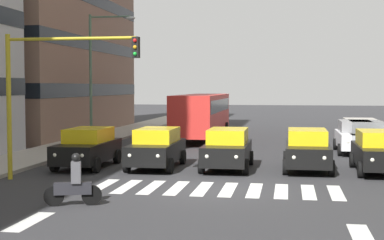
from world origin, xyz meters
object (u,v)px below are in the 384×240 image
(car_row2_1, at_px, (355,136))
(traffic_light_gantry, at_px, (47,80))
(bus_behind_traffic, at_px, (202,112))
(car_4, at_px, (88,147))
(car_1, at_px, (307,149))
(car_2, at_px, (227,148))
(motorcycle_with_rider, at_px, (74,184))
(car_0, at_px, (379,151))
(street_lamp_right, at_px, (98,66))
(car_3, at_px, (156,148))
(car_row2_0, at_px, (366,137))

(car_row2_1, xyz_separation_m, traffic_light_gantry, (12.44, 11.08, 2.88))
(car_row2_1, height_order, bus_behind_traffic, bus_behind_traffic)
(car_4, relative_size, bus_behind_traffic, 0.42)
(car_1, height_order, car_2, same)
(bus_behind_traffic, xyz_separation_m, motorcycle_with_rider, (0.63, 21.29, -1.21))
(car_0, relative_size, street_lamp_right, 0.59)
(car_0, height_order, car_3, same)
(motorcycle_with_rider, distance_m, traffic_light_gantry, 5.88)
(car_2, relative_size, traffic_light_gantry, 0.81)
(car_2, distance_m, bus_behind_traffic, 13.41)
(traffic_light_gantry, bearing_deg, car_4, -94.73)
(car_0, relative_size, motorcycle_with_rider, 2.69)
(car_1, xyz_separation_m, car_3, (6.43, 0.45, 0.00))
(bus_behind_traffic, bearing_deg, car_1, 116.74)
(car_2, distance_m, traffic_light_gantry, 8.08)
(car_4, relative_size, street_lamp_right, 0.59)
(car_0, distance_m, car_row2_1, 7.05)
(car_0, height_order, traffic_light_gantry, traffic_light_gantry)
(car_row2_1, xyz_separation_m, bus_behind_traffic, (9.14, -6.00, 0.97))
(car_1, relative_size, car_2, 1.00)
(car_row2_0, bearing_deg, street_lamp_right, -4.31)
(car_1, relative_size, car_3, 1.00)
(car_1, distance_m, car_row2_1, 7.29)
(street_lamp_right, bearing_deg, car_4, 105.98)
(traffic_light_gantry, bearing_deg, car_3, -130.42)
(traffic_light_gantry, bearing_deg, car_row2_1, -138.31)
(bus_behind_traffic, bearing_deg, car_2, 103.28)
(car_0, distance_m, car_2, 6.24)
(car_row2_1, xyz_separation_m, motorcycle_with_rider, (9.77, 15.29, -0.24))
(car_1, bearing_deg, car_2, 4.23)
(car_4, bearing_deg, bus_behind_traffic, -102.50)
(car_3, bearing_deg, car_0, -178.99)
(motorcycle_with_rider, bearing_deg, car_3, -94.43)
(car_0, xyz_separation_m, street_lamp_right, (14.71, -7.90, 3.85))
(car_4, distance_m, traffic_light_gantry, 4.58)
(car_3, height_order, bus_behind_traffic, bus_behind_traffic)
(car_4, height_order, car_row2_0, same)
(car_1, relative_size, car_row2_1, 1.00)
(car_row2_0, bearing_deg, car_2, 45.67)
(bus_behind_traffic, distance_m, motorcycle_with_rider, 21.33)
(car_3, bearing_deg, car_row2_1, -141.74)
(motorcycle_with_rider, xyz_separation_m, traffic_light_gantry, (2.67, -4.21, 3.12))
(traffic_light_gantry, xyz_separation_m, street_lamp_right, (2.11, -11.94, 0.97))
(car_0, bearing_deg, car_1, -5.60)
(car_1, xyz_separation_m, car_row2_0, (-3.22, -6.48, 0.00))
(car_1, bearing_deg, car_0, 174.40)
(car_3, bearing_deg, car_1, -176.02)
(car_row2_0, bearing_deg, car_3, 35.69)
(car_2, xyz_separation_m, car_row2_1, (-6.07, -7.01, 0.00))
(car_4, height_order, street_lamp_right, street_lamp_right)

